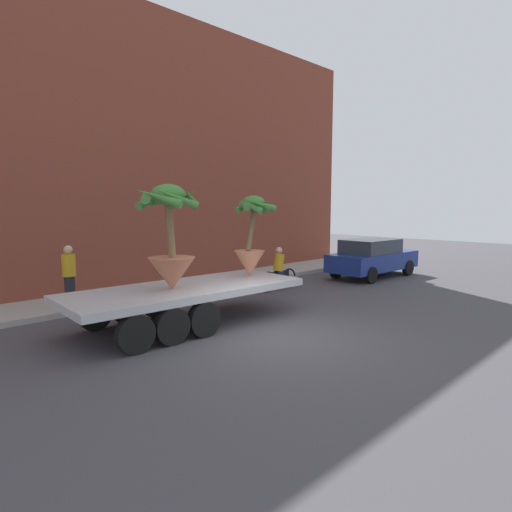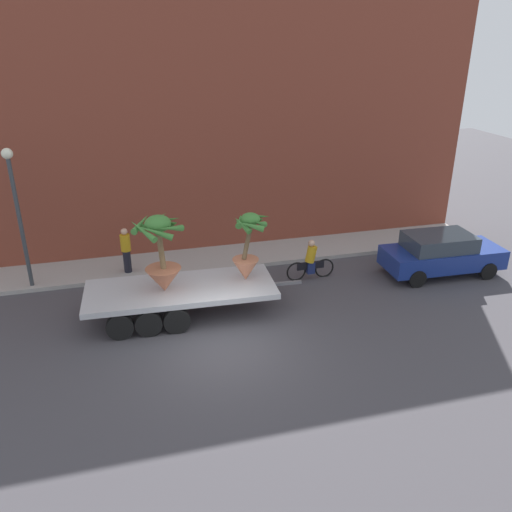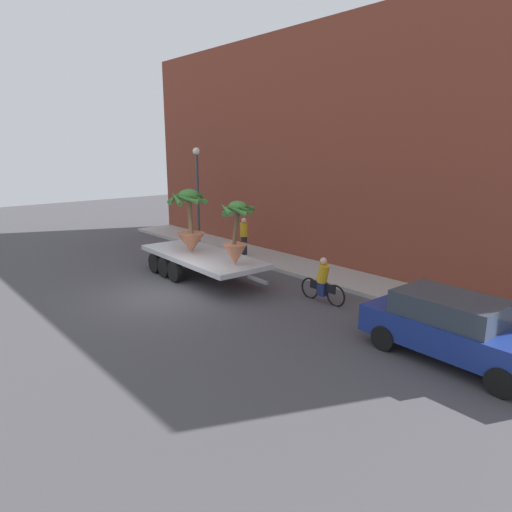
{
  "view_description": "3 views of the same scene",
  "coord_description": "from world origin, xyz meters",
  "px_view_note": "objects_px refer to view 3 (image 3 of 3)",
  "views": [
    {
      "loc": [
        -6.83,
        -6.36,
        2.94
      ],
      "look_at": [
        2.17,
        2.88,
        1.41
      ],
      "focal_mm": 29.66,
      "sensor_mm": 36.0,
      "label": 1
    },
    {
      "loc": [
        -2.37,
        -12.5,
        8.35
      ],
      "look_at": [
        1.82,
        3.19,
        1.3
      ],
      "focal_mm": 36.38,
      "sensor_mm": 36.0,
      "label": 2
    },
    {
      "loc": [
        13.21,
        -7.37,
        4.99
      ],
      "look_at": [
        2.28,
        2.16,
        1.48
      ],
      "focal_mm": 31.6,
      "sensor_mm": 36.0,
      "label": 3
    }
  ],
  "objects_px": {
    "pedestrian_near_gate": "(244,235)",
    "street_lamp": "(197,183)",
    "potted_palm_middle": "(236,236)",
    "parked_car": "(454,327)",
    "flatbed_trailer": "(198,258)",
    "potted_palm_rear": "(190,225)",
    "cyclist": "(323,282)"
  },
  "relations": [
    {
      "from": "flatbed_trailer",
      "to": "cyclist",
      "type": "bearing_deg",
      "value": 15.33
    },
    {
      "from": "potted_palm_rear",
      "to": "potted_palm_middle",
      "type": "height_order",
      "value": "potted_palm_rear"
    },
    {
      "from": "potted_palm_middle",
      "to": "parked_car",
      "type": "xyz_separation_m",
      "value": [
        7.52,
        0.6,
        -1.18
      ]
    },
    {
      "from": "potted_palm_rear",
      "to": "parked_car",
      "type": "relative_size",
      "value": 0.56
    },
    {
      "from": "potted_palm_rear",
      "to": "potted_palm_middle",
      "type": "xyz_separation_m",
      "value": [
        2.7,
        0.11,
        -0.06
      ]
    },
    {
      "from": "parked_car",
      "to": "pedestrian_near_gate",
      "type": "height_order",
      "value": "pedestrian_near_gate"
    },
    {
      "from": "cyclist",
      "to": "pedestrian_near_gate",
      "type": "xyz_separation_m",
      "value": [
        -6.44,
        1.98,
        0.37
      ]
    },
    {
      "from": "flatbed_trailer",
      "to": "pedestrian_near_gate",
      "type": "height_order",
      "value": "pedestrian_near_gate"
    },
    {
      "from": "flatbed_trailer",
      "to": "potted_palm_middle",
      "type": "bearing_deg",
      "value": -0.98
    },
    {
      "from": "potted_palm_middle",
      "to": "parked_car",
      "type": "bearing_deg",
      "value": 4.56
    },
    {
      "from": "flatbed_trailer",
      "to": "cyclist",
      "type": "relative_size",
      "value": 3.78
    },
    {
      "from": "cyclist",
      "to": "flatbed_trailer",
      "type": "bearing_deg",
      "value": -164.67
    },
    {
      "from": "potted_palm_middle",
      "to": "pedestrian_near_gate",
      "type": "xyz_separation_m",
      "value": [
        -3.72,
        3.43,
        -0.97
      ]
    },
    {
      "from": "parked_car",
      "to": "street_lamp",
      "type": "relative_size",
      "value": 0.92
    },
    {
      "from": "pedestrian_near_gate",
      "to": "street_lamp",
      "type": "bearing_deg",
      "value": -175.49
    },
    {
      "from": "cyclist",
      "to": "pedestrian_near_gate",
      "type": "height_order",
      "value": "pedestrian_near_gate"
    },
    {
      "from": "potted_palm_rear",
      "to": "pedestrian_near_gate",
      "type": "height_order",
      "value": "potted_palm_rear"
    },
    {
      "from": "cyclist",
      "to": "parked_car",
      "type": "relative_size",
      "value": 0.42
    },
    {
      "from": "parked_car",
      "to": "potted_palm_rear",
      "type": "bearing_deg",
      "value": -176.01
    },
    {
      "from": "potted_palm_rear",
      "to": "flatbed_trailer",
      "type": "bearing_deg",
      "value": 29.87
    },
    {
      "from": "flatbed_trailer",
      "to": "street_lamp",
      "type": "height_order",
      "value": "street_lamp"
    },
    {
      "from": "potted_palm_middle",
      "to": "pedestrian_near_gate",
      "type": "distance_m",
      "value": 5.15
    },
    {
      "from": "potted_palm_middle",
      "to": "street_lamp",
      "type": "distance_m",
      "value": 7.82
    },
    {
      "from": "cyclist",
      "to": "pedestrian_near_gate",
      "type": "distance_m",
      "value": 6.75
    },
    {
      "from": "potted_palm_middle",
      "to": "street_lamp",
      "type": "xyz_separation_m",
      "value": [
        -7.04,
        3.17,
        1.22
      ]
    },
    {
      "from": "potted_palm_rear",
      "to": "cyclist",
      "type": "relative_size",
      "value": 1.34
    },
    {
      "from": "parked_car",
      "to": "potted_palm_middle",
      "type": "bearing_deg",
      "value": -175.44
    },
    {
      "from": "parked_car",
      "to": "street_lamp",
      "type": "xyz_separation_m",
      "value": [
        -14.56,
        2.57,
        2.4
      ]
    },
    {
      "from": "pedestrian_near_gate",
      "to": "street_lamp",
      "type": "relative_size",
      "value": 0.35
    },
    {
      "from": "potted_palm_rear",
      "to": "potted_palm_middle",
      "type": "relative_size",
      "value": 1.09
    },
    {
      "from": "potted_palm_rear",
      "to": "parked_car",
      "type": "xyz_separation_m",
      "value": [
        10.22,
        0.71,
        -1.25
      ]
    },
    {
      "from": "parked_car",
      "to": "pedestrian_near_gate",
      "type": "distance_m",
      "value": 11.59
    }
  ]
}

